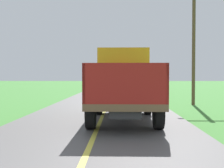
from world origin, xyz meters
TOP-DOWN VIEW (x-y plane):
  - banana_truck_near at (0.87, 9.92)m, footprint 2.38×5.82m
  - utility_pole_roadside at (5.14, 15.69)m, footprint 2.50×0.20m

SIDE VIEW (x-z plane):
  - banana_truck_near at x=0.87m, z-range 0.07..2.87m
  - utility_pole_roadside at x=5.14m, z-range 0.36..7.84m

